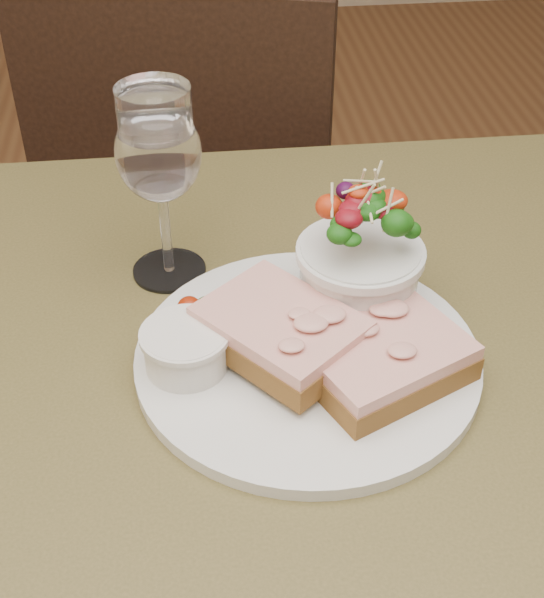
{
  "coord_description": "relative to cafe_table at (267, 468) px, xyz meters",
  "views": [
    {
      "loc": [
        -0.05,
        -0.48,
        1.23
      ],
      "look_at": [
        0.01,
        0.04,
        0.81
      ],
      "focal_mm": 50.0,
      "sensor_mm": 36.0,
      "label": 1
    }
  ],
  "objects": [
    {
      "name": "sandwich_front",
      "position": [
        0.09,
        -0.01,
        0.13
      ],
      "size": [
        0.15,
        0.14,
        0.03
      ],
      "rotation": [
        0.0,
        0.0,
        0.45
      ],
      "color": "#472B13",
      "rests_on": "dinner_plate"
    },
    {
      "name": "cafe_table",
      "position": [
        0.0,
        0.0,
        0.0
      ],
      "size": [
        0.8,
        0.8,
        0.75
      ],
      "color": "#433E1D",
      "rests_on": "ground"
    },
    {
      "name": "dinner_plate",
      "position": [
        0.04,
        0.02,
        0.11
      ],
      "size": [
        0.29,
        0.29,
        0.01
      ],
      "primitive_type": "cylinder",
      "color": "silver",
      "rests_on": "cafe_table"
    },
    {
      "name": "ramekin",
      "position": [
        -0.06,
        0.02,
        0.13
      ],
      "size": [
        0.07,
        0.07,
        0.04
      ],
      "color": "silver",
      "rests_on": "dinner_plate"
    },
    {
      "name": "chair_far",
      "position": [
        -0.02,
        0.7,
        -0.36
      ],
      "size": [
        0.52,
        0.52,
        0.9
      ],
      "rotation": [
        0.0,
        0.0,
        2.87
      ],
      "color": "black",
      "rests_on": "ground"
    },
    {
      "name": "salad_bowl",
      "position": [
        0.09,
        0.08,
        0.17
      ],
      "size": [
        0.1,
        0.1,
        0.13
      ],
      "color": "silver",
      "rests_on": "dinner_plate"
    },
    {
      "name": "sandwich_back",
      "position": [
        0.01,
        0.03,
        0.14
      ],
      "size": [
        0.15,
        0.16,
        0.03
      ],
      "rotation": [
        0.0,
        0.0,
        -0.87
      ],
      "color": "#472B13",
      "rests_on": "dinner_plate"
    },
    {
      "name": "wine_glass",
      "position": [
        -0.08,
        0.17,
        0.22
      ],
      "size": [
        0.08,
        0.08,
        0.18
      ],
      "color": "white",
      "rests_on": "cafe_table"
    },
    {
      "name": "garnish",
      "position": [
        -0.05,
        0.09,
        0.12
      ],
      "size": [
        0.05,
        0.04,
        0.02
      ],
      "color": "#0C370A",
      "rests_on": "dinner_plate"
    }
  ]
}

